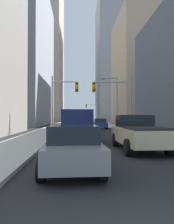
{
  "coord_description": "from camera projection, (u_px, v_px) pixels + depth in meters",
  "views": [
    {
      "loc": [
        -1.56,
        -2.39,
        1.82
      ],
      "look_at": [
        0.0,
        32.88,
        2.49
      ],
      "focal_mm": 37.0,
      "sensor_mm": 36.0,
      "label": 1
    }
  ],
  "objects": [
    {
      "name": "building_right_far_highrise",
      "position": [
        121.0,
        62.0,
        97.53
      ],
      "size": [
        19.76,
        21.68,
        49.8
      ],
      "primitive_type": "cube",
      "color": "#93939E",
      "rests_on": "ground"
    },
    {
      "name": "cargo_van_navy",
      "position": [
        76.0,
        124.0,
        16.66
      ],
      "size": [
        2.19,
        5.28,
        2.26
      ],
      "color": "#141E4C",
      "rests_on": "ground"
    },
    {
      "name": "sedan_maroon",
      "position": [
        75.0,
        127.0,
        22.29
      ],
      "size": [
        1.95,
        4.23,
        1.52
      ],
      "color": "maroon",
      "rests_on": "ground"
    },
    {
      "name": "sedan_grey",
      "position": [
        73.0,
        148.0,
        7.73
      ],
      "size": [
        1.96,
        4.27,
        1.52
      ],
      "color": "slate",
      "rests_on": "ground"
    },
    {
      "name": "traffic_signal_near_left",
      "position": [
        64.0,
        95.0,
        23.75
      ],
      "size": [
        2.79,
        0.44,
        6.0
      ],
      "color": "gray",
      "rests_on": "ground"
    },
    {
      "name": "sedan_blue",
      "position": [
        100.0,
        124.0,
        33.8
      ],
      "size": [
        1.95,
        4.2,
        1.52
      ],
      "color": "navy",
      "rests_on": "ground"
    },
    {
      "name": "sedan_white",
      "position": [
        75.0,
        123.0,
        38.46
      ],
      "size": [
        1.95,
        4.22,
        1.52
      ],
      "color": "white",
      "rests_on": "ground"
    },
    {
      "name": "traffic_signal_near_right",
      "position": [
        114.0,
        95.0,
        23.99
      ],
      "size": [
        4.16,
        0.44,
        6.0
      ],
      "color": "gray",
      "rests_on": "ground"
    },
    {
      "name": "street_lamp_right",
      "position": [
        114.0,
        97.0,
        33.0
      ],
      "size": [
        2.34,
        0.32,
        7.5
      ],
      "color": "gray",
      "rests_on": "ground"
    },
    {
      "name": "building_left_mid_office",
      "position": [
        7.0,
        56.0,
        50.17
      ],
      "size": [
        17.34,
        28.29,
        29.78
      ],
      "primitive_type": "cube",
      "color": "#93939E",
      "rests_on": "ground"
    },
    {
      "name": "building_right_mid_block",
      "position": [
        157.0,
        71.0,
        54.7
      ],
      "size": [
        19.04,
        19.67,
        25.37
      ],
      "primitive_type": "cube",
      "color": "tan",
      "rests_on": "ground"
    },
    {
      "name": "pickup_truck_beige",
      "position": [
        138.0,
        133.0,
        12.45
      ],
      "size": [
        2.2,
        5.45,
        1.9
      ],
      "color": "#C6B793",
      "rests_on": "ground"
    },
    {
      "name": "sidewalk_right",
      "position": [
        106.0,
        124.0,
        52.58
      ],
      "size": [
        3.1,
        160.0,
        0.15
      ],
      "primitive_type": "cube",
      "color": "#9E9E99",
      "rests_on": "ground"
    },
    {
      "name": "building_left_far_tower",
      "position": [
        43.0,
        52.0,
        93.75
      ],
      "size": [
        15.45,
        29.2,
        55.77
      ],
      "primitive_type": "cube",
      "color": "#B7A893",
      "rests_on": "ground"
    },
    {
      "name": "traffic_signal_far_right",
      "position": [
        91.0,
        109.0,
        67.94
      ],
      "size": [
        3.16,
        0.44,
        6.0
      ],
      "color": "gray",
      "rests_on": "ground"
    },
    {
      "name": "sidewalk_left",
      "position": [
        61.0,
        124.0,
        52.14
      ],
      "size": [
        3.1,
        160.0,
        0.15
      ],
      "primitive_type": "cube",
      "color": "#9E9E99",
      "rests_on": "ground"
    }
  ]
}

